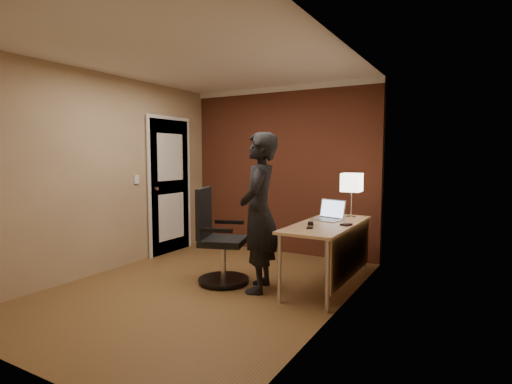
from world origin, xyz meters
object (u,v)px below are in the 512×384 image
Objects in this scene: mouse at (311,224)px; wallet at (346,224)px; phone at (310,228)px; office_chair at (218,242)px; person at (259,212)px; desk_lamp at (352,183)px; desk at (334,235)px; laptop at (330,214)px.

wallet is at bearing 4.53° from mouse.
phone is 0.11× the size of office_chair.
mouse is 0.06× the size of person.
office_chair is 0.63× the size of person.
desk_lamp is at bearing 124.54° from person.
office_chair reaches higher than desk.
laptop reaches higher than phone.
person is at bearing 2.34° from office_chair.
desk_lamp is at bearing 38.09° from office_chair.
office_chair is at bearing 169.60° from phone.
laptop is 0.22× the size of person.
office_chair is (-1.04, -0.27, -0.27)m from mouse.
person is (0.54, 0.02, 0.39)m from office_chair.
person is at bearing 171.47° from phone.
laptop is 3.33× the size of phone.
office_chair is (-1.38, -0.43, -0.26)m from wallet.
office_chair is (-1.10, -0.08, -0.26)m from phone.
office_chair is 0.66m from person.
phone is (-0.16, -0.91, -0.41)m from desk_lamp.
mouse is (-0.06, -0.44, -0.05)m from laptop.
office_chair is (-1.10, -0.71, -0.32)m from laptop.
mouse is at bearing 14.42° from office_chair.
mouse reaches higher than desk.
office_chair reaches higher than laptop.
laptop is at bearing 119.26° from desk.
mouse is 0.19m from phone.
desk_lamp is at bearing 101.10° from wallet.
desk_lamp is 0.31× the size of person.
mouse is at bearing -97.51° from laptop.
phone is 1.14m from office_chair.
laptop is at bearing 75.97° from phone.
desk_lamp is 4.65× the size of phone.
phone is at bearing -100.24° from desk_lamp.
desk is 13.64× the size of wallet.
office_chair is at bearing -147.14° from laptop.
office_chair is at bearing -159.00° from desk.
desk_lamp is at bearing 58.97° from laptop.
wallet is 1.47m from office_chair.
office_chair is at bearing 173.32° from mouse.
office_chair is at bearing -162.66° from wallet.
phone is (0.07, -0.18, -0.01)m from mouse.
phone reaches higher than desk.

